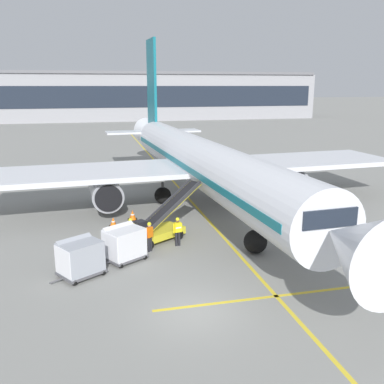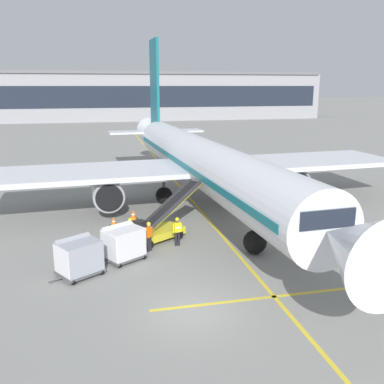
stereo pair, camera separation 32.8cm
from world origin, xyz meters
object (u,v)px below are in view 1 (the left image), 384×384
(parked_airplane, at_px, (198,161))
(ground_crew_by_carts, at_px, (150,235))
(baggage_cart_lead, at_px, (124,243))
(safety_cone_wingtip, at_px, (113,222))
(safety_cone_engine_keepout, at_px, (104,206))
(belt_loader, at_px, (159,226))
(ground_crew_marshaller, at_px, (178,230))
(safety_cone_nose_mark, at_px, (133,215))
(baggage_cart_second, at_px, (80,257))
(ground_crew_by_loader, at_px, (131,230))

(parked_airplane, height_order, ground_crew_by_carts, parked_airplane)
(baggage_cart_lead, distance_m, safety_cone_wingtip, 5.82)
(safety_cone_engine_keepout, distance_m, safety_cone_wingtip, 4.25)
(parked_airplane, height_order, baggage_cart_lead, parked_airplane)
(belt_loader, distance_m, ground_crew_marshaller, 1.50)
(belt_loader, xyz_separation_m, ground_crew_marshaller, (0.90, -1.19, 0.09))
(ground_crew_by_carts, xyz_separation_m, safety_cone_nose_mark, (-0.37, 6.04, -0.64))
(baggage_cart_lead, height_order, baggage_cart_second, same)
(baggage_cart_lead, xyz_separation_m, ground_crew_by_loader, (0.55, 1.89, -0.00))
(baggage_cart_second, xyz_separation_m, ground_crew_marshaller, (5.51, 2.88, -0.00))
(baggage_cart_lead, relative_size, safety_cone_nose_mark, 3.76)
(parked_airplane, height_order, ground_crew_by_loader, parked_airplane)
(parked_airplane, relative_size, belt_loader, 8.41)
(baggage_cart_second, bearing_deg, ground_crew_by_carts, 32.38)
(ground_crew_by_loader, height_order, safety_cone_engine_keepout, ground_crew_by_loader)
(parked_airplane, distance_m, belt_loader, 8.96)
(safety_cone_engine_keepout, bearing_deg, safety_cone_wingtip, -83.55)
(ground_crew_by_carts, bearing_deg, baggage_cart_lead, -148.85)
(baggage_cart_second, bearing_deg, ground_crew_by_loader, 50.11)
(safety_cone_wingtip, bearing_deg, ground_crew_by_loader, -78.28)
(safety_cone_engine_keepout, bearing_deg, ground_crew_marshaller, -65.20)
(baggage_cart_second, bearing_deg, ground_crew_marshaller, 27.61)
(belt_loader, xyz_separation_m, baggage_cart_lead, (-2.34, -2.59, 0.09))
(ground_crew_by_loader, bearing_deg, baggage_cart_second, -129.89)
(belt_loader, relative_size, safety_cone_nose_mark, 6.95)
(ground_crew_by_loader, bearing_deg, parked_airplane, 53.21)
(ground_crew_by_loader, bearing_deg, safety_cone_engine_keepout, 98.99)
(baggage_cart_lead, relative_size, ground_crew_marshaller, 1.57)
(ground_crew_by_carts, bearing_deg, ground_crew_by_loader, 134.89)
(parked_airplane, relative_size, baggage_cart_second, 15.54)
(ground_crew_by_loader, height_order, safety_cone_nose_mark, ground_crew_by_loader)
(baggage_cart_second, distance_m, ground_crew_marshaller, 6.22)
(parked_airplane, xyz_separation_m, belt_loader, (-4.30, -7.44, -2.54))
(baggage_cart_lead, bearing_deg, ground_crew_by_loader, 73.82)
(safety_cone_nose_mark, bearing_deg, ground_crew_by_carts, -86.46)
(ground_crew_marshaller, xyz_separation_m, safety_cone_engine_keepout, (-3.98, 8.61, -0.68))
(baggage_cart_lead, xyz_separation_m, safety_cone_engine_keepout, (-0.74, 10.00, -0.68))
(baggage_cart_lead, distance_m, ground_crew_by_loader, 1.97)
(baggage_cart_second, height_order, ground_crew_marshaller, baggage_cart_second)
(parked_airplane, relative_size, ground_crew_marshaller, 24.32)
(ground_crew_marshaller, bearing_deg, baggage_cart_second, -152.39)
(ground_crew_by_carts, xyz_separation_m, ground_crew_marshaller, (1.72, 0.48, 0.00))
(parked_airplane, bearing_deg, baggage_cart_lead, -123.49)
(ground_crew_marshaller, bearing_deg, baggage_cart_lead, -156.68)
(baggage_cart_lead, height_order, ground_crew_by_carts, baggage_cart_lead)
(ground_crew_by_loader, distance_m, safety_cone_engine_keepout, 8.24)
(safety_cone_engine_keepout, relative_size, safety_cone_nose_mark, 0.90)
(parked_airplane, height_order, safety_cone_engine_keepout, parked_airplane)
(safety_cone_wingtip, xyz_separation_m, safety_cone_nose_mark, (1.40, 1.18, 0.03))
(belt_loader, relative_size, safety_cone_engine_keepout, 7.68)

